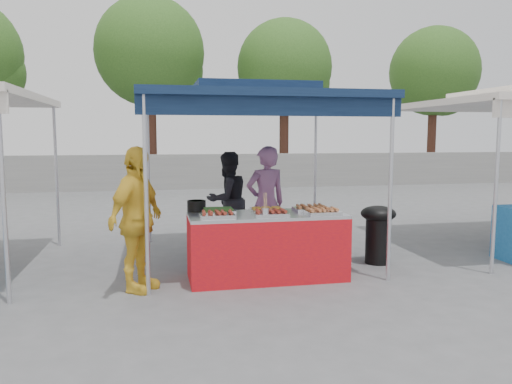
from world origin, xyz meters
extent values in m
plane|color=slate|center=(0.00, 0.00, 0.00)|extent=(80.00, 80.00, 0.00)
cube|color=gray|center=(0.00, 11.00, 0.60)|extent=(40.00, 0.25, 1.20)
cylinder|color=silver|center=(-1.50, -0.50, 1.15)|extent=(0.05, 0.05, 2.30)
cylinder|color=silver|center=(1.50, -0.50, 1.15)|extent=(0.05, 0.05, 2.30)
cylinder|color=silver|center=(-1.50, 2.50, 1.15)|extent=(0.05, 0.05, 2.30)
cylinder|color=silver|center=(1.50, 2.50, 1.15)|extent=(0.05, 0.05, 2.30)
cube|color=#112446|center=(0.00, 1.00, 2.35)|extent=(3.20, 3.20, 0.10)
cube|color=#112446|center=(0.00, 1.00, 2.48)|extent=(1.65, 1.65, 0.18)
cube|color=#112446|center=(0.00, -0.50, 2.20)|extent=(3.20, 0.04, 0.25)
cylinder|color=silver|center=(-3.00, -0.50, 1.15)|extent=(0.05, 0.05, 2.30)
cylinder|color=silver|center=(-3.00, 2.50, 1.15)|extent=(0.05, 0.05, 2.30)
cylinder|color=silver|center=(3.00, -0.50, 1.15)|extent=(0.05, 0.05, 2.30)
cylinder|color=silver|center=(3.00, 2.50, 1.15)|extent=(0.05, 0.05, 2.30)
cylinder|color=#46251A|center=(-1.47, 13.18, 2.22)|extent=(0.36, 0.36, 4.44)
sphere|color=#376421|center=(-1.47, 13.18, 4.95)|extent=(4.06, 4.06, 4.06)
sphere|color=#376421|center=(-0.87, 13.38, 4.31)|extent=(2.79, 2.79, 2.79)
cylinder|color=#46251A|center=(3.61, 12.82, 2.01)|extent=(0.36, 0.36, 4.01)
sphere|color=#376421|center=(3.61, 12.82, 4.47)|extent=(3.67, 3.67, 3.67)
sphere|color=#376421|center=(4.21, 13.02, 3.90)|extent=(2.52, 2.52, 2.52)
cylinder|color=#46251A|center=(10.31, 13.36, 2.04)|extent=(0.36, 0.36, 4.08)
sphere|color=#376421|center=(10.31, 13.36, 4.54)|extent=(3.73, 3.73, 3.73)
sphere|color=#376421|center=(10.91, 13.56, 3.96)|extent=(2.56, 2.56, 2.56)
cube|color=red|center=(0.00, -0.10, 0.40)|extent=(2.00, 0.80, 0.81)
cube|color=silver|center=(0.00, -0.10, 0.83)|extent=(2.00, 0.80, 0.04)
cube|color=silver|center=(-0.67, -0.32, 0.88)|extent=(0.42, 0.30, 0.05)
cube|color=maroon|center=(-0.67, -0.32, 0.91)|extent=(0.35, 0.25, 0.02)
cube|color=silver|center=(-0.01, -0.34, 0.88)|extent=(0.42, 0.30, 0.05)
cube|color=maroon|center=(-0.01, -0.34, 0.91)|extent=(0.35, 0.25, 0.02)
cube|color=silver|center=(0.67, -0.34, 0.88)|extent=(0.42, 0.30, 0.05)
cube|color=#BC6F40|center=(0.67, -0.34, 0.91)|extent=(0.35, 0.25, 0.02)
cube|color=silver|center=(-0.61, 0.00, 0.88)|extent=(0.42, 0.30, 0.05)
cube|color=#2E5E20|center=(-0.61, 0.00, 0.91)|extent=(0.35, 0.25, 0.02)
cube|color=silver|center=(0.02, 0.01, 0.88)|extent=(0.42, 0.30, 0.05)
cube|color=gold|center=(0.02, 0.01, 0.91)|extent=(0.35, 0.25, 0.02)
cube|color=silver|center=(0.60, -0.03, 0.88)|extent=(0.42, 0.30, 0.05)
cube|color=#BC6F40|center=(0.60, -0.03, 0.91)|extent=(0.35, 0.25, 0.02)
cylinder|color=black|center=(-0.87, 0.28, 0.92)|extent=(0.24, 0.24, 0.14)
cylinder|color=silver|center=(-0.09, -0.41, 0.91)|extent=(0.09, 0.09, 0.11)
cylinder|color=black|center=(1.74, 0.33, 0.34)|extent=(0.35, 0.35, 0.68)
ellipsoid|color=black|center=(1.74, 0.33, 0.73)|extent=(0.50, 0.50, 0.23)
cube|color=#1544AF|center=(-0.51, 0.66, 0.13)|extent=(0.45, 0.31, 0.27)
cube|color=#1544AF|center=(0.17, 0.55, 0.17)|extent=(0.55, 0.39, 0.33)
cube|color=#1544AF|center=(0.17, 0.55, 0.49)|extent=(0.52, 0.36, 0.31)
imported|color=#945E8B|center=(0.21, 0.88, 0.84)|extent=(0.68, 0.52, 1.69)
imported|color=black|center=(-0.23, 1.83, 0.79)|extent=(0.96, 0.89, 1.58)
imported|color=yellow|center=(-1.62, -0.30, 0.86)|extent=(0.88, 1.08, 1.72)
camera|label=1|loc=(-1.40, -6.26, 1.85)|focal=35.00mm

